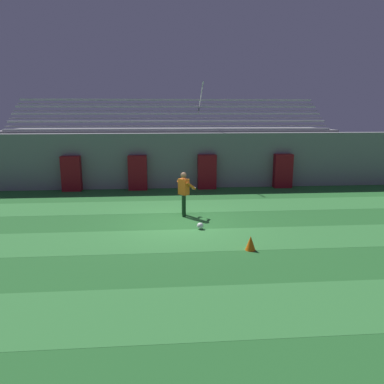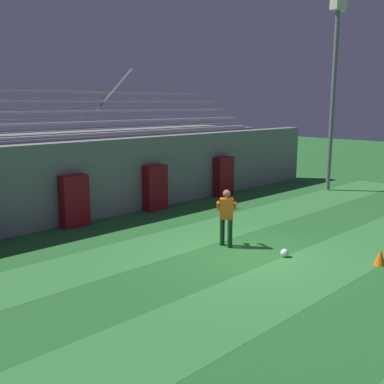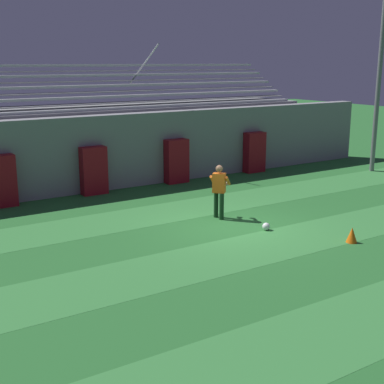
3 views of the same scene
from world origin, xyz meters
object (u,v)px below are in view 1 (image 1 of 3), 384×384
at_px(padding_pillar_far_left, 71,174).
at_px(padding_pillar_far_right, 283,171).
at_px(goalkeeper, 184,191).
at_px(padding_pillar_gate_left, 138,173).
at_px(padding_pillar_gate_right, 207,172).
at_px(traffic_cone, 251,243).
at_px(soccer_ball, 200,226).

distance_m(padding_pillar_far_left, padding_pillar_far_right, 10.71).
bearing_deg(goalkeeper, padding_pillar_far_left, 136.73).
height_order(padding_pillar_gate_left, padding_pillar_gate_right, same).
bearing_deg(padding_pillar_far_left, goalkeeper, -43.27).
bearing_deg(traffic_cone, soccer_ball, 120.82).
relative_size(padding_pillar_far_right, goalkeeper, 1.04).
bearing_deg(traffic_cone, padding_pillar_gate_right, 91.28).
bearing_deg(padding_pillar_gate_right, goalkeeper, -106.46).
distance_m(goalkeeper, soccer_ball, 1.97).
xyz_separation_m(padding_pillar_gate_right, padding_pillar_far_left, (-6.75, 0.00, 0.00)).
bearing_deg(soccer_ball, padding_pillar_far_left, 130.50).
distance_m(padding_pillar_gate_right, traffic_cone, 8.79).
xyz_separation_m(soccer_ball, traffic_cone, (1.23, -2.06, 0.10)).
distance_m(padding_pillar_gate_right, padding_pillar_far_left, 6.75).
height_order(soccer_ball, traffic_cone, traffic_cone).
bearing_deg(padding_pillar_far_left, padding_pillar_gate_left, 0.00).
xyz_separation_m(padding_pillar_gate_right, traffic_cone, (0.20, -8.76, -0.66)).
distance_m(padding_pillar_gate_right, soccer_ball, 6.82).
height_order(padding_pillar_gate_right, padding_pillar_far_right, same).
bearing_deg(padding_pillar_gate_left, padding_pillar_far_right, 0.00).
xyz_separation_m(goalkeeper, soccer_ball, (0.44, -1.73, -0.84)).
bearing_deg(padding_pillar_far_right, soccer_ball, -126.68).
height_order(padding_pillar_gate_right, goalkeeper, padding_pillar_gate_right).
distance_m(goalkeeper, traffic_cone, 4.20).
relative_size(padding_pillar_far_left, goalkeeper, 1.04).
relative_size(padding_pillar_far_right, soccer_ball, 7.91).
distance_m(padding_pillar_gate_left, soccer_ball, 7.18).
distance_m(padding_pillar_gate_left, padding_pillar_far_right, 7.46).
height_order(padding_pillar_gate_right, padding_pillar_far_left, same).
bearing_deg(soccer_ball, padding_pillar_gate_right, 81.24).
height_order(padding_pillar_gate_right, soccer_ball, padding_pillar_gate_right).
bearing_deg(traffic_cone, padding_pillar_far_left, 128.43).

